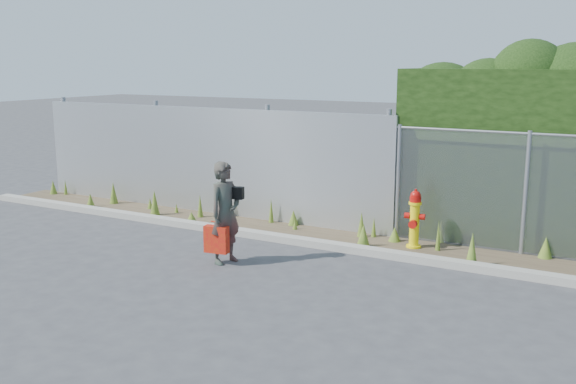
% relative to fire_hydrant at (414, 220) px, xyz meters
% --- Properties ---
extents(ground, '(80.00, 80.00, 0.00)m').
position_rel_fire_hydrant_xyz_m(ground, '(-1.53, -2.51, -0.50)').
color(ground, '#3A3A3D').
rests_on(ground, ground).
extents(curb, '(16.00, 0.22, 0.12)m').
position_rel_fire_hydrant_xyz_m(curb, '(-1.53, -0.71, -0.44)').
color(curb, gray).
rests_on(curb, ground).
extents(weed_strip, '(16.00, 1.32, 0.54)m').
position_rel_fire_hydrant_xyz_m(weed_strip, '(-1.93, -0.04, -0.38)').
color(weed_strip, '#493B2A').
rests_on(weed_strip, ground).
extents(corrugated_fence, '(8.50, 0.21, 2.30)m').
position_rel_fire_hydrant_xyz_m(corrugated_fence, '(-4.77, 0.50, 0.60)').
color(corrugated_fence, '#ABAFB2').
rests_on(corrugated_fence, ground).
extents(fire_hydrant, '(0.34, 0.31, 1.03)m').
position_rel_fire_hydrant_xyz_m(fire_hydrant, '(0.00, 0.00, 0.00)').
color(fire_hydrant, yellow).
rests_on(fire_hydrant, ground).
extents(woman, '(0.52, 0.66, 1.61)m').
position_rel_fire_hydrant_xyz_m(woman, '(-2.36, -2.17, 0.31)').
color(woman, '#0D5846').
rests_on(woman, ground).
extents(red_tote_bag, '(0.38, 0.14, 0.50)m').
position_rel_fire_hydrant_xyz_m(red_tote_bag, '(-2.43, -2.33, -0.09)').
color(red_tote_bag, red).
extents(black_shoulder_bag, '(0.25, 0.11, 0.19)m').
position_rel_fire_hydrant_xyz_m(black_shoulder_bag, '(-2.26, -2.03, 0.61)').
color(black_shoulder_bag, black).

